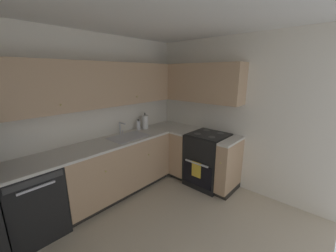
# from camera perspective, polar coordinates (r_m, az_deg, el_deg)

# --- Properties ---
(ground_plane) EXTENTS (3.84, 3.06, 0.02)m
(ground_plane) POSITION_cam_1_polar(r_m,az_deg,el_deg) (2.70, -4.40, -31.27)
(ground_plane) COLOR #BCAD93
(wall_back) EXTENTS (3.94, 0.05, 2.50)m
(wall_back) POSITION_cam_1_polar(r_m,az_deg,el_deg) (3.27, -24.05, 1.46)
(wall_back) COLOR silver
(wall_back) RESTS_ON ground_plane
(wall_right) EXTENTS (0.05, 3.16, 2.50)m
(wall_right) POSITION_cam_1_polar(r_m,az_deg,el_deg) (3.56, 18.44, 2.99)
(wall_right) COLOR silver
(wall_right) RESTS_ON ground_plane
(dishwasher) EXTENTS (0.60, 0.63, 0.88)m
(dishwasher) POSITION_cam_1_polar(r_m,az_deg,el_deg) (3.04, -33.75, -17.24)
(dishwasher) COLOR black
(dishwasher) RESTS_ON ground_plane
(lower_cabinets_back) EXTENTS (1.80, 0.62, 0.88)m
(lower_cabinets_back) POSITION_cam_1_polar(r_m,az_deg,el_deg) (3.45, -13.88, -11.22)
(lower_cabinets_back) COLOR tan
(lower_cabinets_back) RESTS_ON ground_plane
(countertop_back) EXTENTS (3.00, 0.60, 0.03)m
(countertop_back) POSITION_cam_1_polar(r_m,az_deg,el_deg) (3.27, -14.38, -4.09)
(countertop_back) COLOR beige
(countertop_back) RESTS_ON lower_cabinets_back
(lower_cabinets_right) EXTENTS (0.62, 1.13, 0.88)m
(lower_cabinets_right) POSITION_cam_1_polar(r_m,az_deg,el_deg) (3.72, 9.10, -8.94)
(lower_cabinets_right) COLOR tan
(lower_cabinets_right) RESTS_ON ground_plane
(countertop_right) EXTENTS (0.60, 1.13, 0.03)m
(countertop_right) POSITION_cam_1_polar(r_m,az_deg,el_deg) (3.57, 9.36, -2.27)
(countertop_right) COLOR beige
(countertop_right) RESTS_ON lower_cabinets_right
(oven_range) EXTENTS (0.68, 0.62, 1.06)m
(oven_range) POSITION_cam_1_polar(r_m,az_deg,el_deg) (3.66, 11.03, -9.08)
(oven_range) COLOR black
(oven_range) RESTS_ON ground_plane
(upper_cabinets_back) EXTENTS (2.68, 0.34, 0.64)m
(upper_cabinets_back) POSITION_cam_1_polar(r_m,az_deg,el_deg) (3.15, -19.29, 10.84)
(upper_cabinets_back) COLOR tan
(upper_cabinets_right) EXTENTS (0.32, 1.68, 0.64)m
(upper_cabinets_right) POSITION_cam_1_polar(r_m,az_deg,el_deg) (3.67, 7.82, 11.95)
(upper_cabinets_right) COLOR tan
(sink) EXTENTS (0.61, 0.40, 0.10)m
(sink) POSITION_cam_1_polar(r_m,az_deg,el_deg) (3.38, -10.89, -3.69)
(sink) COLOR #B7B7BC
(sink) RESTS_ON countertop_back
(faucet) EXTENTS (0.07, 0.16, 0.21)m
(faucet) POSITION_cam_1_polar(r_m,az_deg,el_deg) (3.50, -13.03, -0.32)
(faucet) COLOR silver
(faucet) RESTS_ON countertop_back
(soap_bottle) EXTENTS (0.07, 0.07, 0.20)m
(soap_bottle) POSITION_cam_1_polar(r_m,az_deg,el_deg) (3.73, -8.26, 0.22)
(soap_bottle) COLOR silver
(soap_bottle) RESTS_ON countertop_back
(paper_towel_roll) EXTENTS (0.11, 0.11, 0.31)m
(paper_towel_roll) POSITION_cam_1_polar(r_m,az_deg,el_deg) (3.80, -6.43, 1.13)
(paper_towel_roll) COLOR white
(paper_towel_roll) RESTS_ON countertop_back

